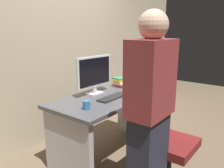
{
  "coord_description": "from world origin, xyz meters",
  "views": [
    {
      "loc": [
        -2.02,
        -1.63,
        1.5
      ],
      "look_at": [
        0.0,
        -0.05,
        0.89
      ],
      "focal_mm": 37.02,
      "sensor_mm": 36.0,
      "label": 1
    }
  ],
  "objects_px": {
    "cell_phone": "(145,90)",
    "mouse": "(129,91)",
    "monitor": "(94,73)",
    "cup_near_keyboard": "(87,105)",
    "person_at_desk": "(150,116)",
    "desk": "(109,114)",
    "keyboard": "(113,97)",
    "office_chair": "(164,145)",
    "book_stack": "(120,82)"
  },
  "relations": [
    {
      "from": "cell_phone",
      "to": "office_chair",
      "type": "bearing_deg",
      "value": -130.99
    },
    {
      "from": "mouse",
      "to": "cup_near_keyboard",
      "type": "distance_m",
      "value": 0.75
    },
    {
      "from": "desk",
      "to": "mouse",
      "type": "xyz_separation_m",
      "value": [
        0.26,
        -0.11,
        0.25
      ]
    },
    {
      "from": "monitor",
      "to": "mouse",
      "type": "xyz_separation_m",
      "value": [
        0.3,
        -0.3,
        -0.24
      ]
    },
    {
      "from": "cup_near_keyboard",
      "to": "cell_phone",
      "type": "bearing_deg",
      "value": -4.93
    },
    {
      "from": "mouse",
      "to": "cell_phone",
      "type": "distance_m",
      "value": 0.26
    },
    {
      "from": "desk",
      "to": "mouse",
      "type": "height_order",
      "value": "mouse"
    },
    {
      "from": "person_at_desk",
      "to": "office_chair",
      "type": "bearing_deg",
      "value": 4.41
    },
    {
      "from": "office_chair",
      "to": "cup_near_keyboard",
      "type": "height_order",
      "value": "office_chair"
    },
    {
      "from": "book_stack",
      "to": "monitor",
      "type": "bearing_deg",
      "value": 177.85
    },
    {
      "from": "keyboard",
      "to": "mouse",
      "type": "distance_m",
      "value": 0.3
    },
    {
      "from": "desk",
      "to": "person_at_desk",
      "type": "xyz_separation_m",
      "value": [
        -0.52,
        -0.82,
        0.33
      ]
    },
    {
      "from": "keyboard",
      "to": "book_stack",
      "type": "height_order",
      "value": "book_stack"
    },
    {
      "from": "desk",
      "to": "person_at_desk",
      "type": "relative_size",
      "value": 0.87
    },
    {
      "from": "desk",
      "to": "book_stack",
      "type": "bearing_deg",
      "value": 19.98
    },
    {
      "from": "monitor",
      "to": "person_at_desk",
      "type": "bearing_deg",
      "value": -115.43
    },
    {
      "from": "office_chair",
      "to": "cell_phone",
      "type": "xyz_separation_m",
      "value": [
        0.65,
        0.59,
        0.31
      ]
    },
    {
      "from": "office_chair",
      "to": "desk",
      "type": "bearing_deg",
      "value": 79.42
    },
    {
      "from": "desk",
      "to": "office_chair",
      "type": "relative_size",
      "value": 1.52
    },
    {
      "from": "mouse",
      "to": "cell_phone",
      "type": "height_order",
      "value": "mouse"
    },
    {
      "from": "monitor",
      "to": "mouse",
      "type": "bearing_deg",
      "value": -45.32
    },
    {
      "from": "cell_phone",
      "to": "mouse",
      "type": "bearing_deg",
      "value": 165.71
    },
    {
      "from": "mouse",
      "to": "cup_near_keyboard",
      "type": "relative_size",
      "value": 1.14
    },
    {
      "from": "office_chair",
      "to": "keyboard",
      "type": "bearing_deg",
      "value": 81.01
    },
    {
      "from": "desk",
      "to": "monitor",
      "type": "bearing_deg",
      "value": 101.12
    },
    {
      "from": "mouse",
      "to": "keyboard",
      "type": "bearing_deg",
      "value": 176.55
    },
    {
      "from": "monitor",
      "to": "cell_phone",
      "type": "height_order",
      "value": "monitor"
    },
    {
      "from": "person_at_desk",
      "to": "book_stack",
      "type": "height_order",
      "value": "person_at_desk"
    },
    {
      "from": "office_chair",
      "to": "keyboard",
      "type": "relative_size",
      "value": 2.19
    },
    {
      "from": "office_chair",
      "to": "mouse",
      "type": "height_order",
      "value": "office_chair"
    },
    {
      "from": "cell_phone",
      "to": "desk",
      "type": "bearing_deg",
      "value": 164.49
    },
    {
      "from": "cup_near_keyboard",
      "to": "monitor",
      "type": "bearing_deg",
      "value": 33.9
    },
    {
      "from": "office_chair",
      "to": "book_stack",
      "type": "bearing_deg",
      "value": 57.61
    },
    {
      "from": "mouse",
      "to": "book_stack",
      "type": "relative_size",
      "value": 0.5
    },
    {
      "from": "person_at_desk",
      "to": "monitor",
      "type": "xyz_separation_m",
      "value": [
        0.48,
        1.01,
        0.15
      ]
    },
    {
      "from": "office_chair",
      "to": "book_stack",
      "type": "xyz_separation_m",
      "value": [
        0.61,
        0.96,
        0.37
      ]
    },
    {
      "from": "desk",
      "to": "office_chair",
      "type": "bearing_deg",
      "value": -100.58
    },
    {
      "from": "monitor",
      "to": "cell_phone",
      "type": "bearing_deg",
      "value": -36.14
    },
    {
      "from": "mouse",
      "to": "book_stack",
      "type": "height_order",
      "value": "book_stack"
    },
    {
      "from": "desk",
      "to": "book_stack",
      "type": "height_order",
      "value": "book_stack"
    },
    {
      "from": "monitor",
      "to": "book_stack",
      "type": "height_order",
      "value": "monitor"
    },
    {
      "from": "person_at_desk",
      "to": "keyboard",
      "type": "relative_size",
      "value": 3.81
    },
    {
      "from": "office_chair",
      "to": "mouse",
      "type": "xyz_separation_m",
      "value": [
        0.41,
        0.68,
        0.33
      ]
    },
    {
      "from": "person_at_desk",
      "to": "monitor",
      "type": "distance_m",
      "value": 1.13
    },
    {
      "from": "book_stack",
      "to": "cell_phone",
      "type": "xyz_separation_m",
      "value": [
        0.04,
        -0.37,
        -0.06
      ]
    },
    {
      "from": "mouse",
      "to": "office_chair",
      "type": "bearing_deg",
      "value": -120.86
    },
    {
      "from": "desk",
      "to": "person_at_desk",
      "type": "bearing_deg",
      "value": -122.13
    },
    {
      "from": "office_chair",
      "to": "book_stack",
      "type": "distance_m",
      "value": 1.2
    },
    {
      "from": "keyboard",
      "to": "office_chair",
      "type": "bearing_deg",
      "value": -99.46
    },
    {
      "from": "cup_near_keyboard",
      "to": "person_at_desk",
      "type": "bearing_deg",
      "value": -91.9
    }
  ]
}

